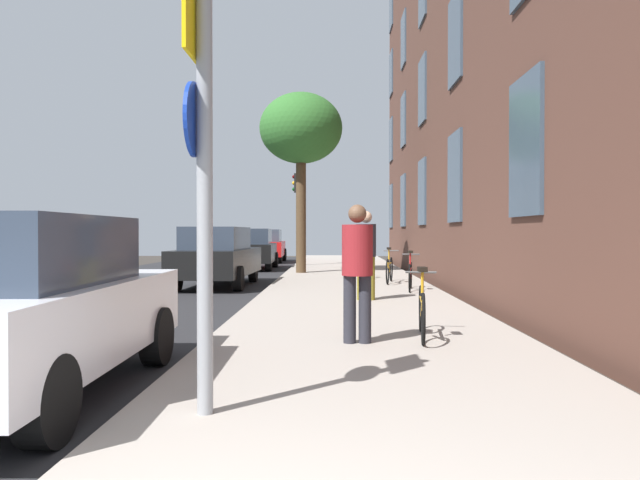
{
  "coord_description": "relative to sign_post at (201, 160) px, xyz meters",
  "views": [
    {
      "loc": [
        0.62,
        -1.74,
        1.48
      ],
      "look_at": [
        0.36,
        11.0,
        1.32
      ],
      "focal_mm": 33.58,
      "sensor_mm": 36.0,
      "label": 1
    }
  ],
  "objects": [
    {
      "name": "car_2",
      "position": [
        -2.23,
        19.34,
        -1.18
      ],
      "size": [
        1.91,
        4.16,
        1.62
      ],
      "color": "black",
      "rests_on": "road_asphalt"
    },
    {
      "name": "car_3",
      "position": [
        -2.31,
        25.15,
        -1.18
      ],
      "size": [
        1.84,
        4.18,
        1.62
      ],
      "color": "red",
      "rests_on": "road_asphalt"
    },
    {
      "name": "tree_near",
      "position": [
        -0.09,
        15.8,
        2.92
      ],
      "size": [
        2.81,
        2.81,
        6.09
      ],
      "color": "#4C3823",
      "rests_on": "sidewalk"
    },
    {
      "name": "bicycle_0",
      "position": [
        2.13,
        3.25,
        -1.54
      ],
      "size": [
        0.42,
        1.63,
        0.93
      ],
      "color": "black",
      "rests_on": "sidewalk"
    },
    {
      "name": "bicycle_1",
      "position": [
        2.82,
        9.64,
        -1.54
      ],
      "size": [
        0.45,
        1.71,
        0.94
      ],
      "color": "black",
      "rests_on": "sidewalk"
    },
    {
      "name": "pedestrian_1",
      "position": [
        1.66,
        7.59,
        -0.88
      ],
      "size": [
        0.54,
        0.54,
        1.79
      ],
      "color": "olive",
      "rests_on": "sidewalk"
    },
    {
      "name": "car_0",
      "position": [
        -1.79,
        0.79,
        -1.18
      ],
      "size": [
        1.88,
        4.01,
        1.62
      ],
      "color": "silver",
      "rests_on": "road_asphalt"
    },
    {
      "name": "road_asphalt",
      "position": [
        -4.14,
        12.28,
        -2.02
      ],
      "size": [
        7.0,
        38.0,
        0.01
      ],
      "primitive_type": "cube",
      "color": "#232326",
      "rests_on": "ground"
    },
    {
      "name": "traffic_light",
      "position": [
        -0.43,
        20.48,
        0.75
      ],
      "size": [
        0.43,
        0.24,
        3.88
      ],
      "color": "black",
      "rests_on": "sidewalk"
    },
    {
      "name": "bicycle_3",
      "position": [
        1.79,
        13.31,
        -1.53
      ],
      "size": [
        0.42,
        1.69,
        0.96
      ],
      "color": "black",
      "rests_on": "sidewalk"
    },
    {
      "name": "car_1",
      "position": [
        -2.17,
        11.8,
        -1.18
      ],
      "size": [
        1.86,
        4.47,
        1.62
      ],
      "color": "black",
      "rests_on": "road_asphalt"
    },
    {
      "name": "bicycle_2",
      "position": [
        2.52,
        11.73,
        -1.53
      ],
      "size": [
        0.49,
        1.73,
        0.96
      ],
      "color": "black",
      "rests_on": "sidewalk"
    },
    {
      "name": "sidewalk",
      "position": [
        1.46,
        12.28,
        -1.96
      ],
      "size": [
        4.2,
        38.0,
        0.12
      ],
      "primitive_type": "cube",
      "color": "#9E9389",
      "rests_on": "ground"
    },
    {
      "name": "sign_post",
      "position": [
        0.0,
        0.0,
        0.0
      ],
      "size": [
        0.16,
        0.6,
        3.26
      ],
      "color": "gray",
      "rests_on": "sidewalk"
    },
    {
      "name": "ground_plane",
      "position": [
        -2.04,
        12.28,
        -2.02
      ],
      "size": [
        41.8,
        41.8,
        0.0
      ],
      "primitive_type": "plane",
      "color": "#332D28"
    },
    {
      "name": "pedestrian_0",
      "position": [
        1.29,
        2.89,
        -0.93
      ],
      "size": [
        0.54,
        0.54,
        1.71
      ],
      "color": "#26262D",
      "rests_on": "sidewalk"
    }
  ]
}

